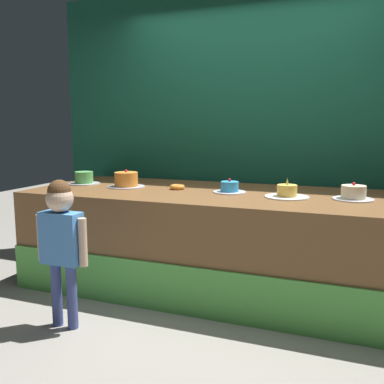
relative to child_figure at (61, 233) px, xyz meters
name	(u,v)px	position (x,y,z in m)	size (l,w,h in m)	color
ground_plane	(204,318)	(0.85, 0.47, -0.66)	(12.00, 12.00, 0.00)	gray
stage_platform	(229,241)	(0.85, 1.10, -0.25)	(3.39, 1.29, 0.82)	brown
curtain_backdrop	(252,128)	(0.85, 1.84, 0.69)	(4.14, 0.08, 2.70)	#144C38
child_figure	(61,233)	(0.00, 0.00, 0.00)	(0.39, 0.18, 1.02)	#3F4C8C
donut	(177,187)	(0.37, 1.12, 0.18)	(0.13, 0.13, 0.04)	orange
cake_far_left	(84,179)	(-0.59, 1.11, 0.22)	(0.29, 0.29, 0.12)	silver
cake_left	(126,180)	(-0.11, 1.07, 0.23)	(0.33, 0.33, 0.16)	silver
cake_center	(230,188)	(0.85, 1.10, 0.20)	(0.27, 0.27, 0.12)	silver
cake_right	(287,193)	(1.33, 1.03, 0.20)	(0.34, 0.34, 0.16)	white
cake_far_right	(353,193)	(1.80, 1.10, 0.21)	(0.30, 0.30, 0.13)	silver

